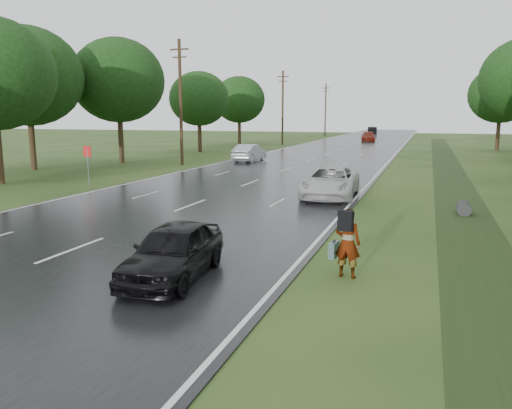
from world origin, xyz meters
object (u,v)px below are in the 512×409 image
object	(u,v)px
pedestrian	(347,242)
silver_sedan	(250,153)
road_sign	(88,158)
white_pickup	(330,182)
dark_sedan	(173,251)

from	to	relation	value
pedestrian	silver_sedan	size ratio (longest dim) A/B	0.38
road_sign	silver_sedan	xyz separation A→B (m)	(3.68, 17.31, -0.84)
white_pickup	silver_sedan	xyz separation A→B (m)	(-10.32, 17.00, 0.01)
dark_sedan	silver_sedan	xyz separation A→B (m)	(-8.98, 30.63, 0.07)
road_sign	silver_sedan	bearing A→B (deg)	78.01
pedestrian	silver_sedan	bearing A→B (deg)	-59.44
dark_sedan	road_sign	bearing A→B (deg)	127.61
white_pickup	silver_sedan	distance (m)	19.89
white_pickup	pedestrian	bearing A→B (deg)	-80.47
road_sign	silver_sedan	distance (m)	17.72
pedestrian	white_pickup	world-z (taller)	pedestrian
road_sign	dark_sedan	distance (m)	18.40
road_sign	pedestrian	size ratio (longest dim) A/B	1.30
dark_sedan	silver_sedan	size ratio (longest dim) A/B	0.88
road_sign	silver_sedan	world-z (taller)	road_sign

